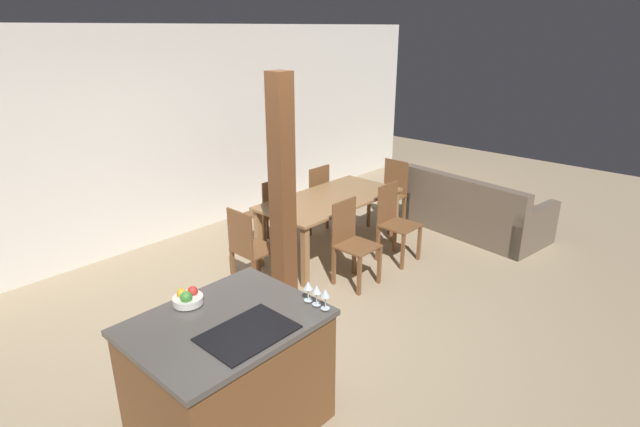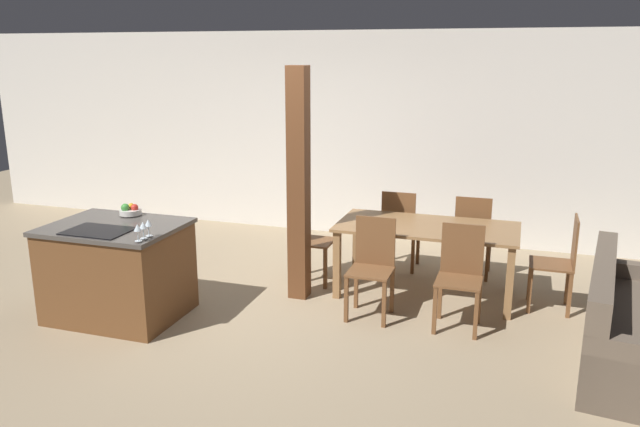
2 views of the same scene
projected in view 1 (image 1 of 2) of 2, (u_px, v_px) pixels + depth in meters
The scene contains 16 objects.
ground_plane at pixel (292, 330), 4.67m from camera, with size 16.00×16.00×0.00m, color #9E896B.
wall_back at pixel (126, 143), 5.98m from camera, with size 11.20×0.08×2.70m.
kitchen_island at pixel (229, 376), 3.37m from camera, with size 1.20×0.94×0.90m.
fruit_bowl at pixel (188, 298), 3.37m from camera, with size 0.21×0.21×0.11m.
wine_glass_near at pixel (325, 294), 3.29m from camera, with size 0.06×0.06×0.15m.
wine_glass_middle at pixel (317, 290), 3.34m from camera, with size 0.06×0.06×0.15m.
wine_glass_far at pixel (308, 286), 3.39m from camera, with size 0.06×0.06×0.15m.
dining_table at pixel (330, 205), 6.04m from camera, with size 1.80×0.89×0.73m.
dining_chair_near_left at pixel (352, 241), 5.39m from camera, with size 0.40×0.40×0.93m.
dining_chair_near_right at pixel (395, 221), 5.95m from camera, with size 0.40×0.40×0.93m.
dining_chair_far_left at pixel (269, 212), 6.24m from camera, with size 0.40×0.40×0.93m.
dining_chair_far_right at pixel (313, 197), 6.80m from camera, with size 0.40×0.40×0.93m.
dining_chair_head_end at pixel (250, 248), 5.22m from camera, with size 0.40×0.40×0.93m.
dining_chair_foot_end at pixel (390, 192), 6.97m from camera, with size 0.40×0.40×0.93m.
couch at pixel (473, 212), 6.83m from camera, with size 1.14×1.97×0.82m.
timber_post at pixel (282, 196), 4.74m from camera, with size 0.19×0.19×2.30m.
Camera 1 is at (-2.76, -2.89, 2.66)m, focal length 28.00 mm.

